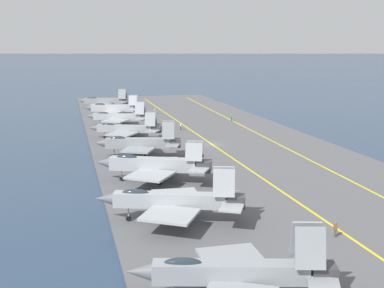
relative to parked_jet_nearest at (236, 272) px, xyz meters
name	(u,v)px	position (x,y,z in m)	size (l,w,h in m)	color
ground_plane	(212,146)	(59.33, -16.25, -3.10)	(2000.00, 2000.00, 0.00)	navy
carrier_deck	(212,145)	(59.33, -16.25, -2.90)	(189.16, 48.41, 0.40)	#565659
deck_stripe_foul_line	(272,141)	(59.33, -29.56, -2.69)	(170.25, 0.36, 0.01)	yellow
deck_stripe_centerline	(212,144)	(59.33, -16.25, -2.69)	(170.25, 0.36, 0.01)	yellow
parked_jet_nearest	(236,272)	(0.00, 0.00, 0.00)	(12.82, 16.47, 6.70)	gray
parked_jet_second	(173,200)	(18.59, 0.89, -0.05)	(12.68, 17.22, 6.57)	#9EA3A8
parked_jet_third	(155,165)	(35.25, -0.04, -0.02)	(14.01, 17.31, 6.27)	#9EA3A8
parked_jet_fourth	(140,143)	(51.58, -0.28, -0.04)	(11.83, 15.57, 6.61)	gray
parked_jet_fifth	(127,129)	(69.38, -0.19, -0.48)	(13.30, 16.11, 5.89)	#93999E
parked_jet_sixth	(119,117)	(85.76, -0.43, -0.28)	(12.14, 16.16, 6.17)	#9EA3A8
parked_jet_seventh	(114,108)	(103.13, -0.89, -0.39)	(14.12, 16.56, 6.00)	#A8AAAF
parked_jet_eighth	(105,101)	(121.36, 0.04, -0.42)	(14.24, 17.05, 6.11)	gray
crew_white_vest	(181,126)	(76.97, -13.94, -1.71)	(0.45, 0.38, 1.79)	#383328
crew_brown_vest	(336,228)	(9.96, -14.78, -1.73)	(0.34, 0.43, 1.77)	#4C473D
crew_green_vest	(232,118)	(86.40, -30.05, -1.71)	(0.38, 0.45, 1.79)	#383328
crew_yellow_vest	(155,111)	(104.50, -12.83, -1.73)	(0.46, 0.44, 1.76)	#4C473D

